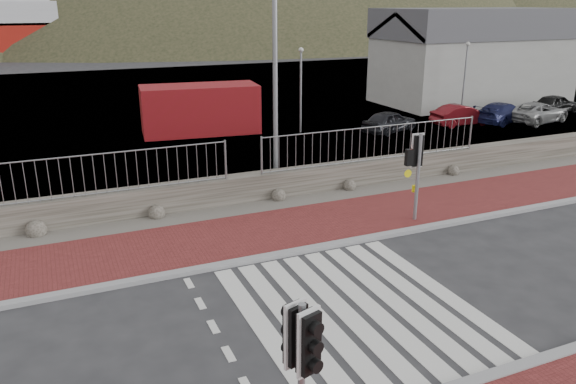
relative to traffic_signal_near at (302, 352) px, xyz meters
name	(u,v)px	position (x,y,z in m)	size (l,w,h in m)	color
ground	(356,308)	(2.86, 3.38, -1.84)	(220.00, 220.00, 0.00)	#28282B
sidewalk_far	(276,231)	(2.86, 7.88, -1.80)	(40.00, 3.00, 0.08)	maroon
kerb_far	(298,251)	(2.86, 6.38, -1.79)	(40.00, 0.25, 0.12)	gray
zebra_crossing	(356,308)	(2.86, 3.38, -1.83)	(4.62, 5.60, 0.01)	silver
gravel_strip	(252,209)	(2.86, 9.88, -1.81)	(40.00, 1.50, 0.06)	#59544C
stone_wall	(243,189)	(2.86, 10.68, -1.39)	(40.00, 0.60, 0.90)	#454138
railing	(244,149)	(2.86, 10.53, -0.02)	(18.07, 0.07, 1.22)	gray
quay	(138,103)	(2.86, 31.28, -1.84)	(120.00, 40.00, 0.50)	#4C4C4F
water	(89,56)	(2.86, 66.28, -1.84)	(220.00, 50.00, 0.05)	#3F4C54
harbor_building	(474,55)	(22.86, 23.28, 1.09)	(12.20, 6.20, 5.80)	#9E9E99
hills_backdrop	(132,178)	(9.60, 91.28, -24.89)	(254.00, 90.00, 100.00)	#282D1B
traffic_signal_near	(302,352)	(0.00, 0.00, 0.00)	(0.41, 0.32, 2.55)	gray
traffic_signal_far	(418,159)	(6.90, 7.01, 0.09)	(0.64, 0.25, 2.67)	gray
streetlight	(279,36)	(4.49, 11.51, 3.29)	(1.92, 0.56, 9.12)	gray
shipping_container	(200,109)	(4.28, 21.15, -0.67)	(5.62, 2.34, 2.34)	maroon
car_a	(389,121)	(12.90, 17.50, -1.29)	(1.29, 3.22, 1.10)	black
car_b	(462,115)	(17.28, 17.37, -1.29)	(1.15, 3.31, 1.09)	#5C0D13
car_c	(502,113)	(19.71, 17.03, -1.29)	(1.54, 3.80, 1.10)	#14173F
car_d	(538,112)	(21.57, 16.41, -1.30)	(1.80, 3.90, 1.08)	gray
car_e	(556,104)	(24.64, 18.00, -1.30)	(1.28, 3.18, 1.09)	black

